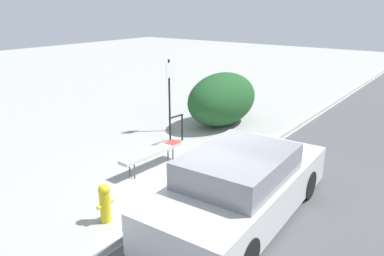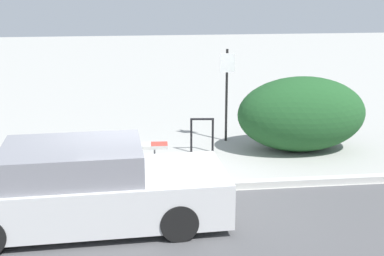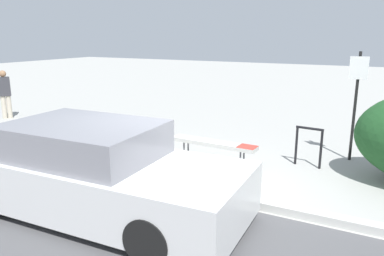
{
  "view_description": "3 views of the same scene",
  "coord_description": "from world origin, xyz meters",
  "px_view_note": "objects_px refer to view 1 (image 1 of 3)",
  "views": [
    {
      "loc": [
        -6.57,
        -4.32,
        3.86
      ],
      "look_at": [
        0.42,
        0.91,
        1.0
      ],
      "focal_mm": 35.0,
      "sensor_mm": 36.0,
      "label": 1
    },
    {
      "loc": [
        -0.18,
        -9.52,
        3.89
      ],
      "look_at": [
        1.04,
        0.46,
        1.11
      ],
      "focal_mm": 50.0,
      "sensor_mm": 36.0,
      "label": 2
    },
    {
      "loc": [
        2.8,
        -5.23,
        2.62
      ],
      "look_at": [
        -0.4,
        0.83,
        0.91
      ],
      "focal_mm": 35.0,
      "sensor_mm": 36.0,
      "label": 3
    }
  ],
  "objects_px": {
    "bench": "(152,153)",
    "sign_post": "(170,89)",
    "bike_rack": "(176,126)",
    "parked_car_near": "(241,187)",
    "fire_hydrant": "(105,202)"
  },
  "relations": [
    {
      "from": "sign_post",
      "to": "parked_car_near",
      "type": "bearing_deg",
      "value": -125.75
    },
    {
      "from": "bench",
      "to": "parked_car_near",
      "type": "height_order",
      "value": "parked_car_near"
    },
    {
      "from": "bench",
      "to": "sign_post",
      "type": "xyz_separation_m",
      "value": [
        2.52,
        1.54,
        0.97
      ]
    },
    {
      "from": "bench",
      "to": "bike_rack",
      "type": "distance_m",
      "value": 1.93
    },
    {
      "from": "bike_rack",
      "to": "parked_car_near",
      "type": "relative_size",
      "value": 0.18
    },
    {
      "from": "bench",
      "to": "sign_post",
      "type": "distance_m",
      "value": 3.11
    },
    {
      "from": "bench",
      "to": "fire_hydrant",
      "type": "xyz_separation_m",
      "value": [
        -2.32,
        -0.94,
        -0.01
      ]
    },
    {
      "from": "bench",
      "to": "fire_hydrant",
      "type": "relative_size",
      "value": 2.49
    },
    {
      "from": "bike_rack",
      "to": "fire_hydrant",
      "type": "distance_m",
      "value": 4.43
    },
    {
      "from": "bench",
      "to": "bike_rack",
      "type": "relative_size",
      "value": 2.31
    },
    {
      "from": "sign_post",
      "to": "bike_rack",
      "type": "bearing_deg",
      "value": -130.75
    },
    {
      "from": "bench",
      "to": "sign_post",
      "type": "height_order",
      "value": "sign_post"
    },
    {
      "from": "fire_hydrant",
      "to": "parked_car_near",
      "type": "height_order",
      "value": "parked_car_near"
    },
    {
      "from": "bike_rack",
      "to": "parked_car_near",
      "type": "bearing_deg",
      "value": -124.47
    },
    {
      "from": "bike_rack",
      "to": "sign_post",
      "type": "distance_m",
      "value": 1.42
    }
  ]
}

